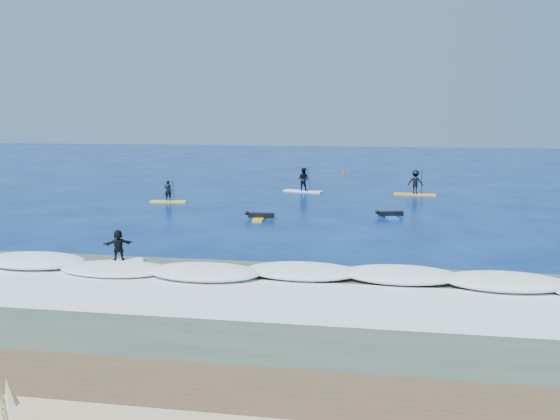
% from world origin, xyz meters
% --- Properties ---
extents(ground, '(160.00, 160.00, 0.00)m').
position_xyz_m(ground, '(0.00, 0.00, 0.00)').
color(ground, '#04114B').
rests_on(ground, ground).
extents(wet_sand_strip, '(90.00, 5.00, 0.08)m').
position_xyz_m(wet_sand_strip, '(0.00, -21.50, 0.00)').
color(wet_sand_strip, '#4E3A24').
rests_on(wet_sand_strip, ground).
extents(shallow_water, '(90.00, 13.00, 0.01)m').
position_xyz_m(shallow_water, '(0.00, -14.00, 0.01)').
color(shallow_water, '#324438').
rests_on(shallow_water, ground).
extents(breaking_wave, '(40.00, 6.00, 0.30)m').
position_xyz_m(breaking_wave, '(0.00, -10.00, 0.00)').
color(breaking_wave, white).
rests_on(breaking_wave, ground).
extents(whitewater, '(34.00, 5.00, 0.02)m').
position_xyz_m(whitewater, '(0.00, -13.00, 0.00)').
color(whitewater, silver).
rests_on(whitewater, ground).
extents(sup_paddler_left, '(2.73, 1.03, 1.87)m').
position_xyz_m(sup_paddler_left, '(-7.66, 9.24, 0.58)').
color(sup_paddler_left, yellow).
rests_on(sup_paddler_left, ground).
extents(sup_paddler_center, '(3.44, 1.75, 2.34)m').
position_xyz_m(sup_paddler_center, '(1.46, 16.71, 0.87)').
color(sup_paddler_center, white).
rests_on(sup_paddler_center, ground).
extents(sup_paddler_right, '(3.37, 1.12, 2.32)m').
position_xyz_m(sup_paddler_right, '(10.60, 16.33, 0.91)').
color(sup_paddler_right, '#F1AC1A').
rests_on(sup_paddler_right, ground).
extents(prone_paddler_near, '(1.87, 2.38, 0.49)m').
position_xyz_m(prone_paddler_near, '(0.49, 3.47, 0.17)').
color(prone_paddler_near, gold).
rests_on(prone_paddler_near, ground).
extents(prone_paddler_far, '(1.81, 2.38, 0.48)m').
position_xyz_m(prone_paddler_far, '(8.56, 5.50, 0.16)').
color(prone_paddler_far, blue).
rests_on(prone_paddler_far, ground).
extents(wave_surfer, '(2.08, 1.52, 1.50)m').
position_xyz_m(wave_surfer, '(-3.25, -9.29, 0.84)').
color(wave_surfer, white).
rests_on(wave_surfer, breaking_wave).
extents(marker_buoy, '(0.25, 0.25, 0.59)m').
position_xyz_m(marker_buoy, '(3.89, 29.44, 0.26)').
color(marker_buoy, red).
rests_on(marker_buoy, ground).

